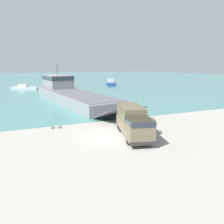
{
  "coord_description": "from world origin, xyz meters",
  "views": [
    {
      "loc": [
        -7.86,
        -20.56,
        7.44
      ],
      "look_at": [
        2.14,
        3.62,
        1.67
      ],
      "focal_mm": 35.0,
      "sensor_mm": 36.0,
      "label": 1
    }
  ],
  "objects_px": {
    "military_truck": "(133,122)",
    "moored_boat_b": "(25,87)",
    "moored_boat_a": "(111,83)",
    "soldier_on_ramp": "(154,125)",
    "landing_craft": "(69,92)",
    "mooring_bollard": "(140,117)"
  },
  "relations": [
    {
      "from": "moored_boat_b",
      "to": "military_truck",
      "type": "bearing_deg",
      "value": 43.06
    },
    {
      "from": "soldier_on_ramp",
      "to": "mooring_bollard",
      "type": "xyz_separation_m",
      "value": [
        1.67,
        5.91,
        -0.59
      ]
    },
    {
      "from": "soldier_on_ramp",
      "to": "landing_craft",
      "type": "bearing_deg",
      "value": -35.82
    },
    {
      "from": "military_truck",
      "to": "moored_boat_b",
      "type": "distance_m",
      "value": 52.86
    },
    {
      "from": "moored_boat_b",
      "to": "moored_boat_a",
      "type": "bearing_deg",
      "value": 123.62
    },
    {
      "from": "mooring_bollard",
      "to": "military_truck",
      "type": "bearing_deg",
      "value": -125.69
    },
    {
      "from": "moored_boat_a",
      "to": "moored_boat_b",
      "type": "distance_m",
      "value": 28.46
    },
    {
      "from": "moored_boat_b",
      "to": "landing_craft",
      "type": "bearing_deg",
      "value": 50.69
    },
    {
      "from": "soldier_on_ramp",
      "to": "mooring_bollard",
      "type": "height_order",
      "value": "soldier_on_ramp"
    },
    {
      "from": "moored_boat_b",
      "to": "mooring_bollard",
      "type": "distance_m",
      "value": 48.23
    },
    {
      "from": "moored_boat_a",
      "to": "moored_boat_b",
      "type": "xyz_separation_m",
      "value": [
        -28.45,
        -0.55,
        -0.29
      ]
    },
    {
      "from": "military_truck",
      "to": "moored_boat_b",
      "type": "relative_size",
      "value": 0.96
    },
    {
      "from": "soldier_on_ramp",
      "to": "moored_boat_b",
      "type": "relative_size",
      "value": 0.21
    },
    {
      "from": "military_truck",
      "to": "moored_boat_a",
      "type": "xyz_separation_m",
      "value": [
        18.79,
        52.5,
        -0.81
      ]
    },
    {
      "from": "moored_boat_a",
      "to": "moored_boat_b",
      "type": "bearing_deg",
      "value": 15.91
    },
    {
      "from": "moored_boat_a",
      "to": "mooring_bollard",
      "type": "xyz_separation_m",
      "value": [
        -14.67,
        -46.77,
        -0.36
      ]
    },
    {
      "from": "landing_craft",
      "to": "moored_boat_b",
      "type": "bearing_deg",
      "value": 99.77
    },
    {
      "from": "mooring_bollard",
      "to": "moored_boat_b",
      "type": "bearing_deg",
      "value": 106.61
    },
    {
      "from": "landing_craft",
      "to": "mooring_bollard",
      "type": "height_order",
      "value": "landing_craft"
    },
    {
      "from": "moored_boat_a",
      "to": "moored_boat_b",
      "type": "relative_size",
      "value": 0.85
    },
    {
      "from": "soldier_on_ramp",
      "to": "mooring_bollard",
      "type": "distance_m",
      "value": 6.17
    },
    {
      "from": "landing_craft",
      "to": "military_truck",
      "type": "bearing_deg",
      "value": -95.55
    }
  ]
}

